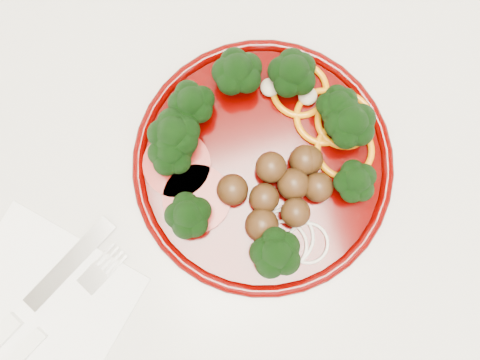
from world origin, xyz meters
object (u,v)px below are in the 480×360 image
object	(u,v)px
napkin	(39,311)
fork	(30,345)
knife	(13,323)
plate	(263,157)

from	to	relation	value
napkin	fork	size ratio (longest dim) A/B	0.95
napkin	fork	distance (m)	0.04
knife	plate	bearing A→B (deg)	-13.97
knife	fork	bearing A→B (deg)	-97.00
plate	napkin	world-z (taller)	plate
plate	napkin	xyz separation A→B (m)	(-0.28, -0.09, -0.02)
knife	napkin	bearing A→B (deg)	-22.66
napkin	knife	bearing A→B (deg)	-172.68
napkin	knife	world-z (taller)	knife
plate	fork	size ratio (longest dim) A/B	1.56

